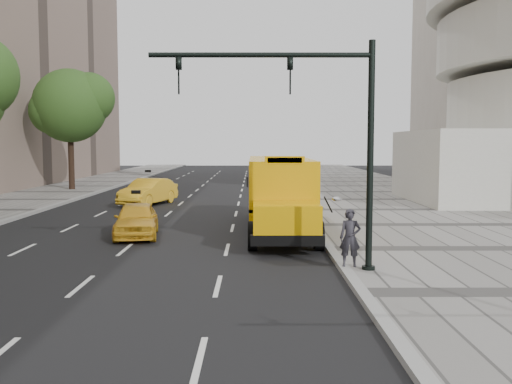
{
  "coord_description": "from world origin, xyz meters",
  "views": [
    {
      "loc": [
        3.42,
        -24.3,
        3.63
      ],
      "look_at": [
        3.5,
        -4.0,
        1.9
      ],
      "focal_mm": 40.0,
      "sensor_mm": 36.0,
      "label": 1
    }
  ],
  "objects_px": {
    "school_bus": "(279,188)",
    "taxi_far": "(148,192)",
    "traffic_signal": "(319,126)",
    "taxi_near": "(136,219)",
    "pedestrian": "(350,238)",
    "tree_c": "(71,105)"
  },
  "relations": [
    {
      "from": "pedestrian",
      "to": "tree_c",
      "type": "bearing_deg",
      "value": 130.74
    },
    {
      "from": "taxi_near",
      "to": "taxi_far",
      "type": "height_order",
      "value": "taxi_far"
    },
    {
      "from": "taxi_far",
      "to": "traffic_signal",
      "type": "bearing_deg",
      "value": -48.08
    },
    {
      "from": "tree_c",
      "to": "taxi_near",
      "type": "height_order",
      "value": "tree_c"
    },
    {
      "from": "taxi_far",
      "to": "traffic_signal",
      "type": "relative_size",
      "value": 0.73
    },
    {
      "from": "tree_c",
      "to": "taxi_far",
      "type": "distance_m",
      "value": 13.64
    },
    {
      "from": "tree_c",
      "to": "pedestrian",
      "type": "xyz_separation_m",
      "value": [
        16.54,
        -27.56,
        -5.56
      ]
    },
    {
      "from": "taxi_far",
      "to": "traffic_signal",
      "type": "xyz_separation_m",
      "value": [
        8.04,
        -18.18,
        3.32
      ]
    },
    {
      "from": "school_bus",
      "to": "pedestrian",
      "type": "distance_m",
      "value": 8.3
    },
    {
      "from": "tree_c",
      "to": "taxi_far",
      "type": "xyz_separation_m",
      "value": [
        7.55,
        -9.79,
        -5.75
      ]
    },
    {
      "from": "taxi_near",
      "to": "school_bus",
      "type": "bearing_deg",
      "value": 11.66
    },
    {
      "from": "taxi_far",
      "to": "pedestrian",
      "type": "height_order",
      "value": "pedestrian"
    },
    {
      "from": "school_bus",
      "to": "taxi_far",
      "type": "distance_m",
      "value": 12.19
    },
    {
      "from": "traffic_signal",
      "to": "taxi_near",
      "type": "bearing_deg",
      "value": 134.34
    },
    {
      "from": "taxi_near",
      "to": "traffic_signal",
      "type": "relative_size",
      "value": 0.62
    },
    {
      "from": "tree_c",
      "to": "pedestrian",
      "type": "bearing_deg",
      "value": -59.02
    },
    {
      "from": "taxi_far",
      "to": "pedestrian",
      "type": "distance_m",
      "value": 19.92
    },
    {
      "from": "tree_c",
      "to": "taxi_far",
      "type": "bearing_deg",
      "value": -52.37
    },
    {
      "from": "traffic_signal",
      "to": "pedestrian",
      "type": "bearing_deg",
      "value": 23.12
    },
    {
      "from": "school_bus",
      "to": "taxi_near",
      "type": "xyz_separation_m",
      "value": [
        -5.65,
        -2.01,
        -1.09
      ]
    },
    {
      "from": "tree_c",
      "to": "taxi_near",
      "type": "relative_size",
      "value": 2.32
    },
    {
      "from": "school_bus",
      "to": "pedestrian",
      "type": "height_order",
      "value": "school_bus"
    }
  ]
}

